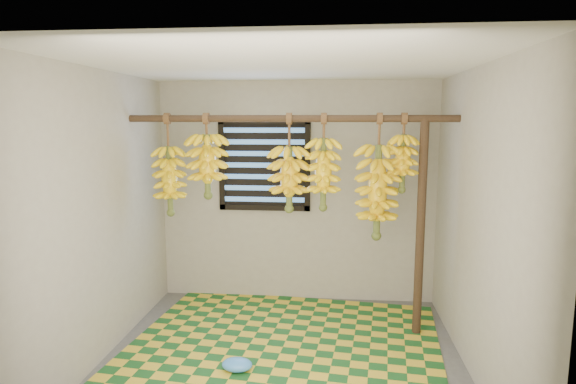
# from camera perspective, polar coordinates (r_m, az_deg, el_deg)

# --- Properties ---
(floor) EXTENTS (3.00, 3.00, 0.01)m
(floor) POSITION_cam_1_polar(r_m,az_deg,el_deg) (4.21, -0.78, -19.75)
(floor) COLOR #4D4D4D
(floor) RESTS_ON ground
(ceiling) EXTENTS (3.00, 3.00, 0.01)m
(ceiling) POSITION_cam_1_polar(r_m,az_deg,el_deg) (3.72, -0.86, 14.95)
(ceiling) COLOR silver
(ceiling) RESTS_ON wall_back
(wall_back) EXTENTS (3.00, 0.01, 2.40)m
(wall_back) POSITION_cam_1_polar(r_m,az_deg,el_deg) (5.26, 1.02, -0.06)
(wall_back) COLOR gray
(wall_back) RESTS_ON floor
(wall_left) EXTENTS (0.01, 3.00, 2.40)m
(wall_left) POSITION_cam_1_polar(r_m,az_deg,el_deg) (4.23, -21.57, -2.83)
(wall_left) COLOR gray
(wall_left) RESTS_ON floor
(wall_right) EXTENTS (0.01, 3.00, 2.40)m
(wall_right) POSITION_cam_1_polar(r_m,az_deg,el_deg) (3.92, 21.68, -3.70)
(wall_right) COLOR gray
(wall_right) RESTS_ON floor
(window) EXTENTS (1.00, 0.04, 1.00)m
(window) POSITION_cam_1_polar(r_m,az_deg,el_deg) (5.23, -2.82, 3.20)
(window) COLOR black
(window) RESTS_ON wall_back
(hanging_pole) EXTENTS (3.00, 0.06, 0.06)m
(hanging_pole) POSITION_cam_1_polar(r_m,az_deg,el_deg) (4.40, 0.19, 8.70)
(hanging_pole) COLOR #3F2D1D
(hanging_pole) RESTS_ON wall_left
(support_post) EXTENTS (0.08, 0.08, 2.00)m
(support_post) POSITION_cam_1_polar(r_m,az_deg,el_deg) (4.56, 15.43, -4.29)
(support_post) COLOR #3F2D1D
(support_post) RESTS_ON floor
(woven_mat) EXTENTS (2.92, 2.44, 0.01)m
(woven_mat) POSITION_cam_1_polar(r_m,az_deg,el_deg) (4.55, -0.27, -17.28)
(woven_mat) COLOR #174F1E
(woven_mat) RESTS_ON floor
(plastic_bag) EXTENTS (0.26, 0.19, 0.10)m
(plastic_bag) POSITION_cam_1_polar(r_m,az_deg,el_deg) (4.09, -6.06, -19.68)
(plastic_bag) COLOR #3B84DF
(plastic_bag) RESTS_ON woven_mat
(banana_bunch_a) EXTENTS (0.30, 0.30, 0.96)m
(banana_bunch_a) POSITION_cam_1_polar(r_m,az_deg,el_deg) (4.68, -13.86, 1.31)
(banana_bunch_a) COLOR brown
(banana_bunch_a) RESTS_ON hanging_pole
(banana_bunch_b) EXTENTS (0.37, 0.37, 0.79)m
(banana_bunch_b) POSITION_cam_1_polar(r_m,az_deg,el_deg) (4.56, -9.53, 3.06)
(banana_bunch_b) COLOR brown
(banana_bunch_b) RESTS_ON hanging_pole
(banana_bunch_c) EXTENTS (0.35, 0.35, 0.90)m
(banana_bunch_c) POSITION_cam_1_polar(r_m,az_deg,el_deg) (4.43, 0.14, 1.57)
(banana_bunch_c) COLOR brown
(banana_bunch_c) RESTS_ON hanging_pole
(banana_bunch_d) EXTENTS (0.31, 0.31, 0.88)m
(banana_bunch_d) POSITION_cam_1_polar(r_m,az_deg,el_deg) (4.41, 4.21, 2.13)
(banana_bunch_d) COLOR brown
(banana_bunch_d) RESTS_ON hanging_pole
(banana_bunch_e) EXTENTS (0.39, 0.39, 1.14)m
(banana_bunch_e) POSITION_cam_1_polar(r_m,az_deg,el_deg) (4.44, 10.56, 0.01)
(banana_bunch_e) COLOR brown
(banana_bunch_e) RESTS_ON hanging_pole
(banana_bunch_f) EXTENTS (0.26, 0.26, 0.71)m
(banana_bunch_f) POSITION_cam_1_polar(r_m,az_deg,el_deg) (4.44, 13.43, 3.34)
(banana_bunch_f) COLOR brown
(banana_bunch_f) RESTS_ON hanging_pole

